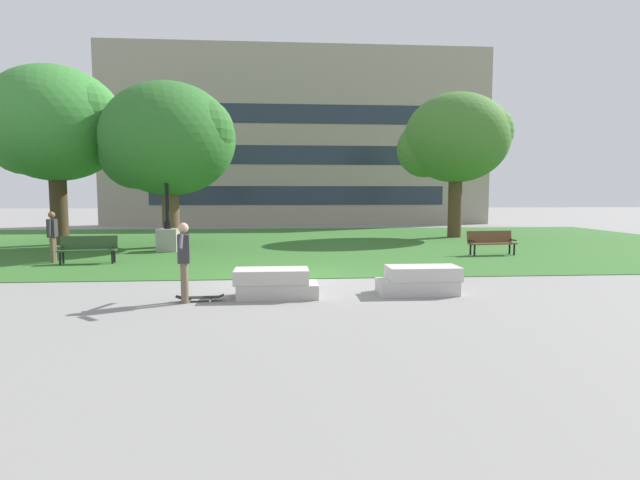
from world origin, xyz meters
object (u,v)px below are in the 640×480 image
(park_bench_near_left, at_px, (491,241))
(person_skateboarder, at_px, (184,257))
(concrete_block_left, at_px, (420,280))
(concrete_block_center, at_px, (275,284))
(person_bystander_near_lawn, at_px, (52,234))
(park_bench_near_right, at_px, (88,248))
(lamp_post_center, at_px, (168,225))
(skateboard, at_px, (200,297))

(park_bench_near_left, bearing_deg, person_skateboarder, -143.17)
(park_bench_near_left, bearing_deg, concrete_block_left, -124.12)
(concrete_block_center, distance_m, person_bystander_near_lawn, 9.70)
(concrete_block_center, bearing_deg, concrete_block_left, 2.52)
(park_bench_near_left, distance_m, person_bystander_near_lawn, 15.57)
(concrete_block_center, xyz_separation_m, person_skateboarder, (-1.92, -0.40, 0.67))
(concrete_block_center, relative_size, park_bench_near_right, 1.01)
(park_bench_near_right, relative_size, lamp_post_center, 0.35)
(skateboard, height_order, person_bystander_near_lawn, person_bystander_near_lawn)
(concrete_block_left, height_order, park_bench_near_right, park_bench_near_right)
(person_skateboarder, xyz_separation_m, skateboard, (0.31, 0.07, -0.89))
(lamp_post_center, xyz_separation_m, person_bystander_near_lawn, (-3.08, -3.15, -0.10))
(person_skateboarder, relative_size, skateboard, 1.66)
(skateboard, relative_size, lamp_post_center, 0.20)
(skateboard, relative_size, person_bystander_near_lawn, 0.60)
(park_bench_near_right, bearing_deg, concrete_block_left, -30.70)
(concrete_block_center, relative_size, concrete_block_left, 1.00)
(lamp_post_center, bearing_deg, park_bench_near_left, -10.08)
(person_skateboarder, relative_size, park_bench_near_left, 0.93)
(concrete_block_center, bearing_deg, lamp_post_center, 115.43)
(concrete_block_left, bearing_deg, park_bench_near_right, 149.30)
(park_bench_near_left, bearing_deg, skateboard, -142.56)
(lamp_post_center, bearing_deg, skateboard, -73.76)
(park_bench_near_left, xyz_separation_m, park_bench_near_right, (-14.29, -1.21, 0.00))
(concrete_block_center, bearing_deg, park_bench_near_right, 136.88)
(skateboard, distance_m, lamp_post_center, 10.05)
(skateboard, height_order, park_bench_near_left, park_bench_near_left)
(park_bench_near_left, bearing_deg, person_bystander_near_lawn, -176.55)
(skateboard, height_order, park_bench_near_right, park_bench_near_right)
(skateboard, xyz_separation_m, park_bench_near_left, (9.65, 7.39, 0.45))
(lamp_post_center, relative_size, person_bystander_near_lawn, 3.08)
(concrete_block_center, relative_size, park_bench_near_left, 1.01)
(concrete_block_center, height_order, person_skateboarder, person_skateboarder)
(concrete_block_center, xyz_separation_m, lamp_post_center, (-4.41, 9.27, 0.77))
(park_bench_near_right, height_order, person_bystander_near_lawn, person_bystander_near_lawn)
(concrete_block_left, relative_size, park_bench_near_right, 1.01)
(concrete_block_left, xyz_separation_m, skateboard, (-4.97, -0.48, -0.22))
(park_bench_near_left, height_order, park_bench_near_right, same)
(skateboard, xyz_separation_m, lamp_post_center, (-2.80, 9.60, 1.00))
(skateboard, bearing_deg, lamp_post_center, 106.24)
(park_bench_near_left, distance_m, park_bench_near_right, 14.34)
(concrete_block_center, relative_size, skateboard, 1.81)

